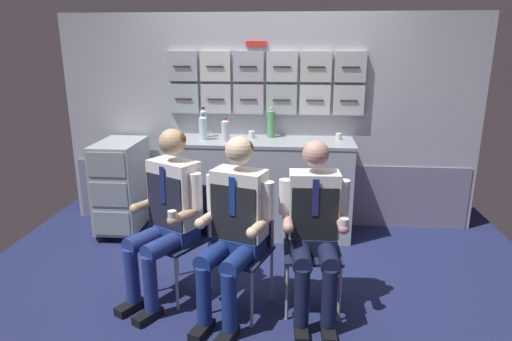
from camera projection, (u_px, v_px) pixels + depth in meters
ground at (256, 290)px, 3.51m from camera, size 4.80×4.80×0.04m
galley_bulkhead at (268, 123)px, 4.52m from camera, size 4.20×0.14×2.15m
galley_counter at (261, 187)px, 4.42m from camera, size 1.79×0.53×0.96m
service_trolley at (122, 185)px, 4.43m from camera, size 0.40×0.65×0.94m
folding_chair_left at (184, 226)px, 3.39m from camera, size 0.55×0.55×0.84m
crew_member_left at (167, 209)px, 3.22m from camera, size 0.61×0.70×1.28m
folding_chair_center at (245, 237)px, 3.19m from camera, size 0.51×0.51×0.84m
crew_member_center at (234, 221)px, 3.00m from camera, size 0.53×0.68×1.27m
folding_chair_right at (312, 235)px, 3.22m from camera, size 0.42×0.42×0.84m
crew_member_right at (314, 224)px, 3.02m from camera, size 0.49×0.60×1.24m
water_bottle_short at (226, 130)px, 4.21m from camera, size 0.08×0.08×0.23m
sparkling_bottle_green at (271, 123)px, 4.40m from camera, size 0.08×0.08×0.30m
water_bottle_tall at (204, 123)px, 4.41m from camera, size 0.07×0.07×0.30m
water_bottle_blue_cap at (203, 127)px, 4.29m from camera, size 0.08×0.08×0.25m
paper_cup_blue at (339, 136)px, 4.34m from camera, size 0.06×0.06×0.06m
coffee_cup_white at (252, 134)px, 4.39m from camera, size 0.06×0.06×0.07m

